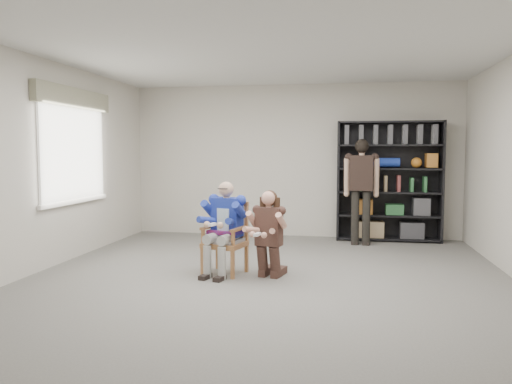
% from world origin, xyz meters
% --- Properties ---
extents(room_shell, '(6.00, 7.00, 2.80)m').
position_xyz_m(room_shell, '(0.00, 0.00, 1.40)').
color(room_shell, beige).
rests_on(room_shell, ground).
extents(floor, '(6.00, 7.00, 0.01)m').
position_xyz_m(floor, '(0.00, 0.00, 0.00)').
color(floor, '#625F5C').
rests_on(floor, ground).
extents(window_left, '(0.16, 2.00, 1.75)m').
position_xyz_m(window_left, '(-2.95, 1.00, 1.63)').
color(window_left, white).
rests_on(window_left, room_shell).
extents(armchair, '(0.64, 0.63, 0.92)m').
position_xyz_m(armchair, '(-0.58, 0.44, 0.46)').
color(armchair, olive).
rests_on(armchair, floor).
extents(seated_man, '(0.67, 0.82, 1.20)m').
position_xyz_m(seated_man, '(-0.58, 0.44, 0.60)').
color(seated_man, navy).
rests_on(seated_man, floor).
extents(kneeling_woman, '(0.63, 0.83, 1.10)m').
position_xyz_m(kneeling_woman, '(0.00, 0.32, 0.55)').
color(kneeling_woman, '#38251D').
rests_on(kneeling_woman, floor).
extents(bookshelf, '(1.80, 0.38, 2.10)m').
position_xyz_m(bookshelf, '(1.70, 3.28, 1.05)').
color(bookshelf, black).
rests_on(bookshelf, floor).
extents(standing_man, '(0.57, 0.35, 1.77)m').
position_xyz_m(standing_man, '(1.21, 2.77, 0.89)').
color(standing_man, black).
rests_on(standing_man, floor).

